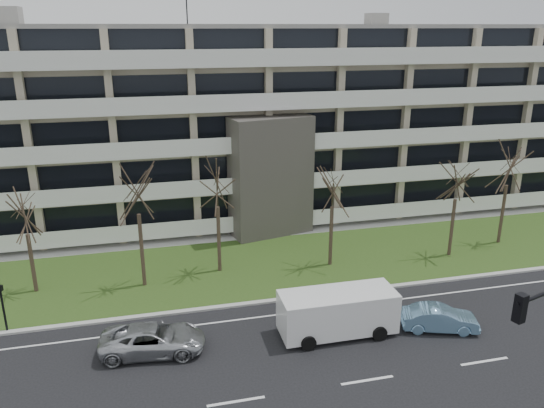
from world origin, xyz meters
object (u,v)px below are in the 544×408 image
object	(u,v)px
blue_sedan	(439,318)
white_van	(339,309)
silver_pickup	(153,339)
pedestrian_signal	(2,301)

from	to	relation	value
blue_sedan	white_van	bearing A→B (deg)	97.53
silver_pickup	white_van	bearing A→B (deg)	-86.52
pedestrian_signal	blue_sedan	bearing A→B (deg)	5.71
white_van	pedestrian_signal	bearing A→B (deg)	166.44
blue_sedan	white_van	world-z (taller)	white_van
silver_pickup	blue_sedan	world-z (taller)	silver_pickup
silver_pickup	white_van	xyz separation A→B (m)	(9.38, -0.53, 0.69)
blue_sedan	silver_pickup	bearing A→B (deg)	101.94
silver_pickup	white_van	size ratio (longest dim) A/B	0.84
blue_sedan	white_van	distance (m)	5.38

